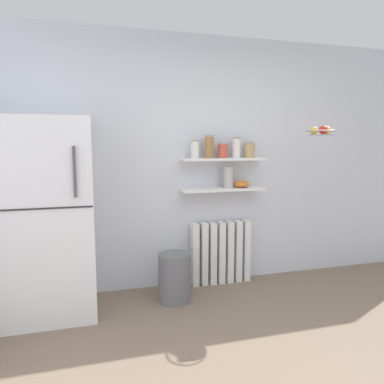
# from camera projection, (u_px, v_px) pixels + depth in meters

# --- Properties ---
(ground_plane) EXTENTS (7.04, 7.04, 0.00)m
(ground_plane) POSITION_uv_depth(u_px,v_px,m) (265.00, 357.00, 2.60)
(ground_plane) COLOR #7A6651
(back_wall) EXTENTS (7.04, 0.10, 2.60)m
(back_wall) POSITION_uv_depth(u_px,v_px,m) (200.00, 163.00, 3.91)
(back_wall) COLOR silver
(back_wall) RESTS_ON ground_plane
(refrigerator) EXTENTS (0.75, 0.72, 1.72)m
(refrigerator) POSITION_uv_depth(u_px,v_px,m) (49.00, 218.00, 3.18)
(refrigerator) COLOR silver
(refrigerator) RESTS_ON ground_plane
(radiator) EXTENTS (0.66, 0.12, 0.67)m
(radiator) POSITION_uv_depth(u_px,v_px,m) (221.00, 252.00, 3.96)
(radiator) COLOR white
(radiator) RESTS_ON ground_plane
(wall_shelf_lower) EXTENTS (0.89, 0.22, 0.02)m
(wall_shelf_lower) POSITION_uv_depth(u_px,v_px,m) (222.00, 189.00, 3.84)
(wall_shelf_lower) COLOR white
(wall_shelf_upper) EXTENTS (0.89, 0.22, 0.02)m
(wall_shelf_upper) POSITION_uv_depth(u_px,v_px,m) (223.00, 159.00, 3.80)
(wall_shelf_upper) COLOR white
(storage_jar_0) EXTENTS (0.08, 0.08, 0.19)m
(storage_jar_0) POSITION_uv_depth(u_px,v_px,m) (195.00, 149.00, 3.70)
(storage_jar_0) COLOR silver
(storage_jar_0) RESTS_ON wall_shelf_upper
(storage_jar_1) EXTENTS (0.09, 0.09, 0.23)m
(storage_jar_1) POSITION_uv_depth(u_px,v_px,m) (209.00, 147.00, 3.74)
(storage_jar_1) COLOR olive
(storage_jar_1) RESTS_ON wall_shelf_upper
(storage_jar_2) EXTENTS (0.10, 0.10, 0.16)m
(storage_jar_2) POSITION_uv_depth(u_px,v_px,m) (223.00, 150.00, 3.79)
(storage_jar_2) COLOR #C64C38
(storage_jar_2) RESTS_ON wall_shelf_upper
(storage_jar_3) EXTENTS (0.09, 0.09, 0.22)m
(storage_jar_3) POSITION_uv_depth(u_px,v_px,m) (236.00, 148.00, 3.83)
(storage_jar_3) COLOR silver
(storage_jar_3) RESTS_ON wall_shelf_upper
(storage_jar_4) EXTENTS (0.11, 0.11, 0.17)m
(storage_jar_4) POSITION_uv_depth(u_px,v_px,m) (249.00, 150.00, 3.87)
(storage_jar_4) COLOR tan
(storage_jar_4) RESTS_ON wall_shelf_upper
(vase) EXTENTS (0.10, 0.10, 0.23)m
(vase) POSITION_uv_depth(u_px,v_px,m) (228.00, 177.00, 3.84)
(vase) COLOR #B2ADA8
(vase) RESTS_ON wall_shelf_lower
(shelf_bowl) EXTENTS (0.17, 0.17, 0.08)m
(shelf_bowl) POSITION_uv_depth(u_px,v_px,m) (242.00, 184.00, 3.89)
(shelf_bowl) COLOR orange
(shelf_bowl) RESTS_ON wall_shelf_lower
(trash_bin) EXTENTS (0.31, 0.31, 0.46)m
(trash_bin) POSITION_uv_depth(u_px,v_px,m) (175.00, 277.00, 3.51)
(trash_bin) COLOR slate
(trash_bin) RESTS_ON ground_plane
(hanging_fruit_basket) EXTENTS (0.29, 0.29, 0.09)m
(hanging_fruit_basket) POSITION_uv_depth(u_px,v_px,m) (321.00, 131.00, 3.61)
(hanging_fruit_basket) COLOR #B2B2B7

